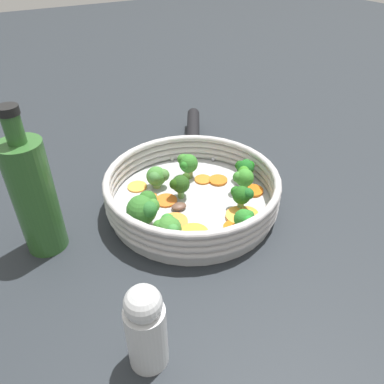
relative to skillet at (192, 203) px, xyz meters
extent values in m
plane|color=#22262B|center=(0.00, 0.00, -0.01)|extent=(4.00, 4.00, 0.00)
cylinder|color=#B2B5B7|center=(0.00, 0.00, 0.00)|extent=(0.28, 0.28, 0.02)
torus|color=#B8B5B5|center=(0.00, 0.00, 0.01)|extent=(0.29, 0.29, 0.01)
torus|color=#B8B5B5|center=(0.00, 0.00, 0.03)|extent=(0.29, 0.29, 0.01)
torus|color=#B8B5B5|center=(0.00, 0.00, 0.04)|extent=(0.29, 0.29, 0.01)
torus|color=#B8B5B5|center=(0.00, 0.00, 0.05)|extent=(0.29, 0.29, 0.01)
cylinder|color=black|center=(-0.20, 0.12, 0.02)|extent=(0.17, 0.12, 0.03)
sphere|color=#B1B1BA|center=(-0.09, 0.10, 0.01)|extent=(0.01, 0.01, 0.01)
sphere|color=#B4B6B5|center=(-0.13, 0.03, 0.01)|extent=(0.01, 0.01, 0.01)
cylinder|color=orange|center=(0.08, -0.04, 0.01)|extent=(0.05, 0.05, 0.01)
cylinder|color=#F99D3D|center=(0.08, 0.04, 0.01)|extent=(0.07, 0.07, 0.01)
cylinder|color=orange|center=(-0.04, -0.06, 0.01)|extent=(0.04, 0.04, 0.00)
cylinder|color=orange|center=(-0.02, 0.07, 0.01)|extent=(0.05, 0.05, 0.00)
cylinder|color=orange|center=(-0.04, 0.05, 0.01)|extent=(0.03, 0.03, 0.00)
cylinder|color=orange|center=(-0.02, -0.04, 0.01)|extent=(0.04, 0.04, 0.00)
cylinder|color=orange|center=(0.08, 0.05, 0.01)|extent=(0.05, 0.05, 0.00)
cylinder|color=orange|center=(0.04, -0.06, 0.01)|extent=(0.06, 0.06, 0.01)
cylinder|color=#DC5F10|center=(0.10, 0.02, 0.01)|extent=(0.03, 0.03, 0.01)
cylinder|color=orange|center=(0.04, 0.10, 0.01)|extent=(0.05, 0.05, 0.00)
cylinder|color=#F19D39|center=(-0.08, -0.07, 0.01)|extent=(0.04, 0.04, 0.00)
cylinder|color=#7DA75E|center=(0.06, 0.05, 0.02)|extent=(0.01, 0.01, 0.02)
sphere|color=#1E5819|center=(0.06, 0.05, 0.04)|extent=(0.03, 0.03, 0.03)
sphere|color=#1D5B1C|center=(0.07, 0.06, 0.04)|extent=(0.02, 0.02, 0.02)
sphere|color=#1E5B19|center=(0.05, 0.05, 0.04)|extent=(0.02, 0.02, 0.02)
sphere|color=#1B5B21|center=(0.07, 0.06, 0.04)|extent=(0.02, 0.02, 0.02)
cylinder|color=#7E9C50|center=(0.00, 0.11, 0.02)|extent=(0.01, 0.01, 0.02)
sphere|color=#185A1B|center=(0.00, 0.11, 0.04)|extent=(0.03, 0.03, 0.03)
sphere|color=#215923|center=(-0.01, 0.12, 0.04)|extent=(0.02, 0.02, 0.02)
sphere|color=#185115|center=(-0.01, 0.11, 0.04)|extent=(0.02, 0.02, 0.02)
sphere|color=#156313|center=(0.00, 0.12, 0.04)|extent=(0.02, 0.02, 0.02)
cylinder|color=#5C9446|center=(-0.01, -0.01, 0.02)|extent=(0.01, 0.01, 0.02)
sphere|color=#224716|center=(-0.01, -0.01, 0.04)|extent=(0.03, 0.03, 0.03)
sphere|color=#274515|center=(-0.02, 0.00, 0.04)|extent=(0.01, 0.01, 0.01)
sphere|color=#1D3E0D|center=(-0.02, -0.02, 0.04)|extent=(0.02, 0.02, 0.02)
cylinder|color=#7F9850|center=(0.07, -0.08, 0.01)|extent=(0.01, 0.01, 0.01)
sphere|color=#39772D|center=(0.07, -0.08, 0.03)|extent=(0.04, 0.04, 0.04)
sphere|color=#397D36|center=(0.09, -0.08, 0.04)|extent=(0.02, 0.02, 0.02)
sphere|color=#337126|center=(0.06, -0.09, 0.04)|extent=(0.02, 0.02, 0.02)
sphere|color=#327E2E|center=(0.06, -0.08, 0.04)|extent=(0.02, 0.02, 0.02)
cylinder|color=#75A14F|center=(0.03, 0.09, 0.02)|extent=(0.01, 0.01, 0.02)
sphere|color=#368029|center=(0.03, 0.09, 0.04)|extent=(0.03, 0.03, 0.03)
sphere|color=#34801F|center=(0.02, 0.09, 0.04)|extent=(0.02, 0.02, 0.02)
sphere|color=#367A2B|center=(0.02, 0.08, 0.04)|extent=(0.02, 0.02, 0.02)
cylinder|color=#79A059|center=(0.11, 0.03, 0.01)|extent=(0.01, 0.01, 0.01)
sphere|color=#277426|center=(0.11, 0.03, 0.03)|extent=(0.03, 0.03, 0.03)
sphere|color=#257029|center=(0.11, 0.04, 0.03)|extent=(0.02, 0.02, 0.02)
sphere|color=#207D26|center=(0.12, 0.03, 0.03)|extent=(0.02, 0.02, 0.02)
cylinder|color=#8DB45D|center=(-0.06, -0.04, 0.01)|extent=(0.01, 0.01, 0.01)
sphere|color=#3D7A32|center=(-0.06, -0.04, 0.03)|extent=(0.03, 0.03, 0.03)
sphere|color=#3E7437|center=(-0.05, -0.04, 0.04)|extent=(0.02, 0.02, 0.02)
sphere|color=#477738|center=(-0.06, -0.02, 0.03)|extent=(0.02, 0.02, 0.02)
cylinder|color=#799557|center=(0.02, -0.10, 0.02)|extent=(0.01, 0.01, 0.02)
sphere|color=#2F6B27|center=(0.02, -0.10, 0.04)|extent=(0.05, 0.05, 0.05)
sphere|color=#28662A|center=(0.04, -0.09, 0.05)|extent=(0.02, 0.02, 0.02)
sphere|color=#38752A|center=(0.03, -0.08, 0.05)|extent=(0.02, 0.02, 0.02)
sphere|color=#2B6522|center=(0.01, -0.09, 0.05)|extent=(0.03, 0.03, 0.03)
cylinder|color=#7B9656|center=(-0.06, 0.03, 0.02)|extent=(0.02, 0.02, 0.02)
sphere|color=#307327|center=(-0.06, 0.03, 0.04)|extent=(0.03, 0.03, 0.03)
sphere|color=#347028|center=(-0.07, 0.02, 0.04)|extent=(0.02, 0.02, 0.02)
sphere|color=#297825|center=(-0.06, 0.02, 0.04)|extent=(0.02, 0.02, 0.02)
sphere|color=#32742E|center=(-0.07, 0.03, 0.04)|extent=(0.02, 0.02, 0.02)
ellipsoid|color=brown|center=(0.01, -0.03, 0.01)|extent=(0.02, 0.03, 0.01)
cylinder|color=silver|center=(0.22, -0.18, 0.03)|extent=(0.04, 0.04, 0.08)
sphere|color=silver|center=(0.22, -0.18, 0.09)|extent=(0.04, 0.04, 0.04)
cylinder|color=#2D5B28|center=(-0.03, -0.24, 0.08)|extent=(0.06, 0.06, 0.17)
cylinder|color=#2D5B28|center=(-0.03, -0.24, 0.19)|extent=(0.02, 0.02, 0.04)
cylinder|color=black|center=(-0.03, -0.24, 0.21)|extent=(0.03, 0.03, 0.01)
camera|label=1|loc=(0.44, -0.26, 0.39)|focal=35.00mm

